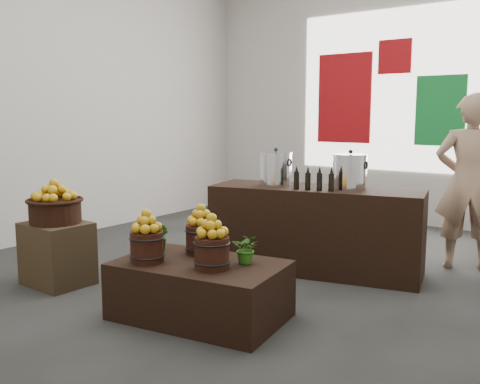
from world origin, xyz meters
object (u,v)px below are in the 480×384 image
Objects in this scene: wicker_basket at (55,212)px; display_table at (200,290)px; crate at (57,254)px; stock_pot_left at (276,170)px; stock_pot_center at (350,173)px; shopper at (468,182)px; counter at (315,229)px.

wicker_basket is 1.76m from display_table.
crate is 0.45× the size of display_table.
stock_pot_left is 0.79m from stock_pot_center.
stock_pot_center is (2.14, 1.96, 0.34)m from wicker_basket.
stock_pot_center is at bearing 25.64° from shopper.
shopper is (1.36, 2.76, 0.70)m from display_table.
wicker_basket is 1.45× the size of stock_pot_left.
stock_pot_center reaches higher than counter.
display_table is 0.72× the size of shopper.
crate is 1.70m from display_table.
display_table is 3.97× the size of stock_pot_left.
stock_pot_center is (0.34, 0.08, 0.61)m from counter.
stock_pot_center is at bearing 0.00° from counter.
counter reaches higher than crate.
counter is (1.80, 1.88, 0.14)m from crate.
stock_pot_left is 0.18× the size of shopper.
stock_pot_left reaches higher than wicker_basket.
display_table is at bearing 5.16° from crate.
wicker_basket is 2.92m from stock_pot_center.
display_table is (1.69, 0.15, -0.49)m from wicker_basket.
stock_pot_left is (1.37, 1.78, 0.75)m from crate.
crate is 0.41m from wicker_basket.
stock_pot_left is (-0.32, 1.63, 0.83)m from display_table.
stock_pot_left is at bearing 92.20° from display_table.
shopper is at bearing 26.28° from counter.
stock_pot_left is at bearing 180.00° from counter.
stock_pot_left reaches higher than display_table.
wicker_basket is 2.62m from counter.
display_table is 1.75m from counter.
crate is 1.81× the size of stock_pot_left.
stock_pot_left is at bearing 52.47° from crate.
crate is 4.27m from shopper.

